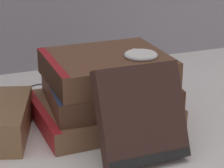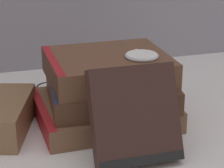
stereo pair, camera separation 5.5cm
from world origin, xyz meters
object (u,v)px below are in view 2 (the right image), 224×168
object	(u,v)px
book_flat_top	(104,68)
book_leaning_front	(135,119)
reading_glasses	(34,87)
book_flat_bottom	(100,110)
book_flat_middle	(107,91)
pocket_watch	(142,56)

from	to	relation	value
book_flat_top	book_leaning_front	distance (m)	0.14
book_leaning_front	reading_glasses	xyz separation A→B (m)	(-0.10, 0.30, -0.06)
book_flat_bottom	book_leaning_front	world-z (taller)	book_leaning_front
book_leaning_front	book_flat_bottom	bearing A→B (deg)	95.14
book_flat_top	reading_glasses	world-z (taller)	book_flat_top
book_flat_middle	reading_glasses	distance (m)	0.20
book_flat_top	book_flat_middle	bearing A→B (deg)	-66.51
book_flat_bottom	pocket_watch	distance (m)	0.11
book_flat_bottom	book_flat_top	distance (m)	0.07
book_flat_middle	pocket_watch	size ratio (longest dim) A/B	3.65
book_leaning_front	pocket_watch	distance (m)	0.13
book_flat_bottom	pocket_watch	world-z (taller)	pocket_watch
book_flat_middle	book_flat_top	distance (m)	0.04
book_flat_middle	pocket_watch	xyz separation A→B (m)	(0.05, -0.02, 0.06)
book_flat_bottom	book_flat_top	bearing A→B (deg)	-4.36
book_flat_middle	book_flat_top	size ratio (longest dim) A/B	1.09
book_flat_middle	book_flat_bottom	bearing A→B (deg)	154.80
pocket_watch	reading_glasses	bearing A→B (deg)	126.24
book_flat_top	reading_glasses	size ratio (longest dim) A/B	1.74
book_flat_bottom	book_flat_middle	xyz separation A→B (m)	(0.01, -0.01, 0.03)
reading_glasses	book_leaning_front	bearing A→B (deg)	-67.23
book_flat_top	reading_glasses	bearing A→B (deg)	118.54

